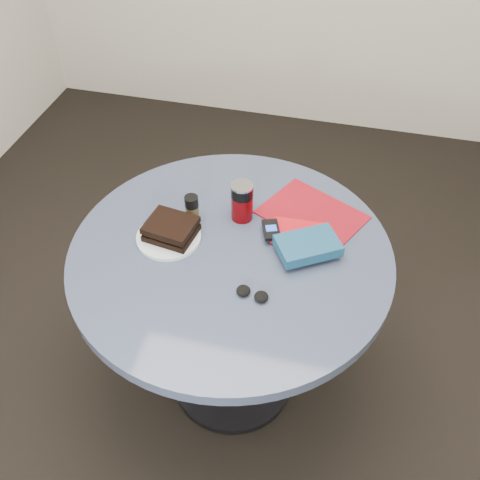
% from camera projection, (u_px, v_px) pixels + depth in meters
% --- Properties ---
extents(ground, '(4.00, 4.00, 0.00)m').
position_uv_depth(ground, '(233.00, 378.00, 2.17)').
color(ground, black).
rests_on(ground, ground).
extents(table, '(1.00, 1.00, 0.75)m').
position_uv_depth(table, '(231.00, 284.00, 1.76)').
color(table, black).
rests_on(table, ground).
extents(plate, '(0.23, 0.23, 0.01)m').
position_uv_depth(plate, '(169.00, 237.00, 1.67)').
color(plate, silver).
rests_on(plate, table).
extents(sandwich, '(0.16, 0.15, 0.05)m').
position_uv_depth(sandwich, '(171.00, 229.00, 1.65)').
color(sandwich, black).
rests_on(sandwich, plate).
extents(soda_can, '(0.07, 0.07, 0.13)m').
position_uv_depth(soda_can, '(242.00, 201.00, 1.70)').
color(soda_can, '#5F0408').
rests_on(soda_can, table).
extents(pepper_grinder, '(0.05, 0.05, 0.10)m').
position_uv_depth(pepper_grinder, '(192.00, 209.00, 1.70)').
color(pepper_grinder, '#48401F').
rests_on(pepper_grinder, table).
extents(magazine, '(0.38, 0.35, 0.01)m').
position_uv_depth(magazine, '(312.00, 215.00, 1.75)').
color(magazine, maroon).
rests_on(magazine, table).
extents(red_book, '(0.17, 0.12, 0.01)m').
position_uv_depth(red_book, '(299.00, 233.00, 1.68)').
color(red_book, red).
rests_on(red_book, magazine).
extents(novel, '(0.22, 0.20, 0.04)m').
position_uv_depth(novel, '(308.00, 246.00, 1.60)').
color(novel, navy).
rests_on(novel, red_book).
extents(mp3_player, '(0.08, 0.10, 0.02)m').
position_uv_depth(mp3_player, '(271.00, 230.00, 1.67)').
color(mp3_player, black).
rests_on(mp3_player, red_book).
extents(headphones, '(0.10, 0.06, 0.02)m').
position_uv_depth(headphones, '(252.00, 294.00, 1.51)').
color(headphones, black).
rests_on(headphones, table).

